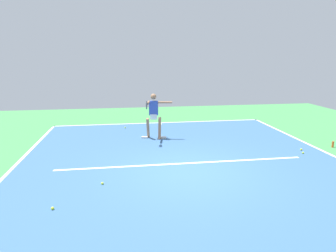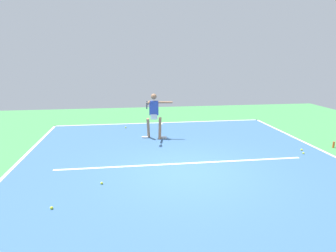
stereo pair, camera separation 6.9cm
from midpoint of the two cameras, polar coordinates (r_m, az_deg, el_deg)
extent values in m
plane|color=#428E4C|center=(8.33, 4.01, -8.76)|extent=(21.84, 21.84, 0.00)
cube|color=#38608E|center=(8.33, 4.01, -8.75)|extent=(9.98, 12.70, 0.00)
cube|color=white|center=(14.28, -1.28, 0.64)|extent=(9.98, 0.10, 0.01)
cube|color=white|center=(8.89, 3.17, -7.27)|extent=(7.48, 0.10, 0.01)
cube|color=white|center=(14.09, -1.18, 0.47)|extent=(0.10, 0.30, 0.01)
cylinder|color=#9E7051|center=(11.45, -1.40, -0.44)|extent=(0.18, 0.40, 0.85)
cube|color=white|center=(11.54, -0.69, -2.25)|extent=(0.25, 0.14, 0.07)
cylinder|color=#9E7051|center=(11.49, -3.67, -0.42)|extent=(0.18, 0.40, 0.85)
cube|color=white|center=(11.60, -4.34, -2.21)|extent=(0.25, 0.14, 0.07)
cube|color=white|center=(11.37, -2.56, 1.86)|extent=(0.28, 0.24, 0.20)
cube|color=#334CB2|center=(11.31, -2.58, 3.51)|extent=(0.37, 0.24, 0.54)
sphere|color=#9E7051|center=(11.24, -2.60, 5.74)|extent=(0.22, 0.22, 0.22)
cylinder|color=#9E7051|center=(11.24, -0.34, 4.62)|extent=(0.55, 0.18, 0.08)
cylinder|color=#9E7051|center=(11.01, -3.59, 4.57)|extent=(0.18, 0.55, 0.08)
cylinder|color=black|center=(10.64, -3.80, 4.26)|extent=(0.07, 0.22, 0.03)
torus|color=black|center=(10.40, -3.94, 4.05)|extent=(0.08, 0.29, 0.29)
cylinder|color=silver|center=(10.40, -3.94, 4.05)|extent=(0.05, 0.25, 0.25)
sphere|color=#C6E53D|center=(10.70, 24.96, -4.78)|extent=(0.07, 0.07, 0.07)
sphere|color=#C6E53D|center=(7.67, -12.49, -10.77)|extent=(0.07, 0.07, 0.07)
sphere|color=#C6E53D|center=(13.32, -8.07, -0.27)|extent=(0.07, 0.07, 0.07)
sphere|color=#CCE033|center=(6.83, -21.38, -14.57)|extent=(0.07, 0.07, 0.07)
sphere|color=yellow|center=(11.04, 24.67, -4.22)|extent=(0.07, 0.07, 0.07)
cylinder|color=#D84C1E|center=(11.89, 29.60, -3.17)|extent=(0.07, 0.07, 0.22)
camera|label=1|loc=(0.03, -89.80, 0.05)|focal=31.41mm
camera|label=2|loc=(0.03, 90.20, -0.05)|focal=31.41mm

